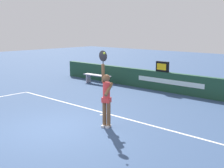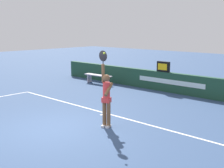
# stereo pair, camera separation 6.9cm
# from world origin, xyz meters

# --- Properties ---
(ground_plane) EXTENTS (60.00, 60.00, 0.00)m
(ground_plane) POSITION_xyz_m (0.00, 0.00, 0.00)
(ground_plane) COLOR #314970
(court_lines) EXTENTS (10.96, 5.37, 0.00)m
(court_lines) POSITION_xyz_m (0.00, -0.32, 0.00)
(court_lines) COLOR white
(court_lines) RESTS_ON ground
(back_wall) EXTENTS (15.47, 0.27, 0.97)m
(back_wall) POSITION_xyz_m (-0.00, 7.10, 0.49)
(back_wall) COLOR #1E4631
(back_wall) RESTS_ON ground
(speed_display) EXTENTS (0.68, 0.17, 0.51)m
(speed_display) POSITION_xyz_m (-0.69, 7.09, 1.23)
(speed_display) COLOR black
(speed_display) RESTS_ON back_wall
(tennis_player) EXTENTS (0.51, 0.48, 2.45)m
(tennis_player) POSITION_xyz_m (1.06, 1.21, 1.01)
(tennis_player) COLOR brown
(tennis_player) RESTS_ON ground
(tennis_ball) EXTENTS (0.07, 0.07, 0.07)m
(tennis_ball) POSITION_xyz_m (1.22, 0.97, 2.38)
(tennis_ball) COLOR #C6E131
(courtside_bench_near) EXTENTS (1.81, 0.47, 0.51)m
(courtside_bench_near) POSITION_xyz_m (-4.44, 6.23, 0.40)
(courtside_bench_near) COLOR #B8ADBC
(courtside_bench_near) RESTS_ON ground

